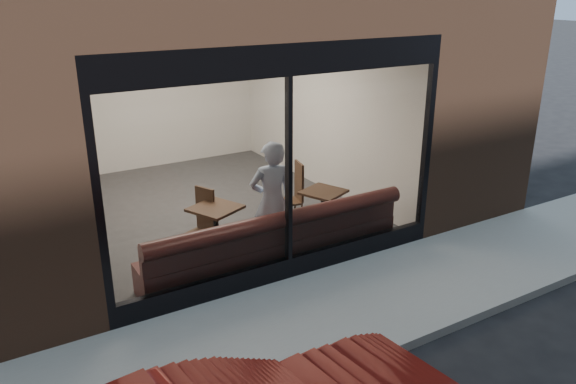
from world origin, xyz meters
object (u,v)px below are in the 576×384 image
banquette (275,252)px  cafe_table_left (215,208)px  person (272,201)px  cafe_chair_left (198,234)px  cafe_table_right (324,192)px  cafe_chair_right (289,201)px

banquette → cafe_table_left: size_ratio=6.15×
person → cafe_chair_left: bearing=-32.1°
cafe_table_right → cafe_chair_right: (-0.03, 1.03, -0.50)m
banquette → cafe_table_right: size_ratio=6.59×
cafe_table_left → cafe_chair_left: size_ratio=1.78×
person → cafe_chair_left: person is taller
cafe_chair_right → person: bearing=62.8°
cafe_chair_right → cafe_table_right: bearing=103.7°
cafe_table_right → cafe_chair_left: size_ratio=1.66×
banquette → cafe_table_right: bearing=24.2°
cafe_table_right → cafe_chair_left: 2.09m
banquette → cafe_table_right: 1.44m
cafe_chair_left → banquette: bearing=98.7°
person → cafe_table_left: person is taller
cafe_table_left → cafe_table_right: (1.78, -0.25, 0.00)m
cafe_table_right → cafe_chair_right: bearing=91.5°
person → cafe_table_left: bearing=-26.3°
person → cafe_table_right: bearing=-151.4°
banquette → cafe_chair_right: (1.20, 1.58, 0.01)m
banquette → cafe_table_right: cafe_table_right is taller
banquette → cafe_chair_right: size_ratio=10.39×
person → cafe_chair_right: (1.09, 1.33, -0.66)m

